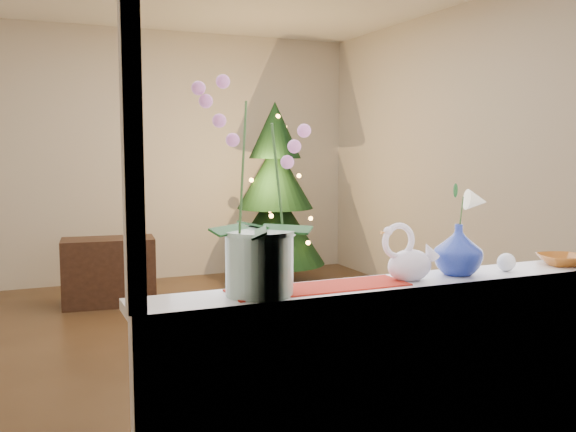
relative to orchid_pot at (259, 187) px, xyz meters
name	(u,v)px	position (x,y,z in m)	size (l,w,h in m)	color
ground	(226,340)	(0.63, 2.38, -1.31)	(5.00, 5.00, 0.00)	#382617
wall_back	(155,156)	(0.63, 4.88, 0.04)	(4.50, 0.10, 2.70)	beige
wall_front	(426,174)	(0.63, -0.12, 0.04)	(4.50, 0.10, 2.70)	beige
wall_right	(472,159)	(2.88, 2.38, 0.04)	(0.10, 5.00, 2.70)	beige
window_apron	(415,404)	(0.63, -0.08, -0.87)	(2.20, 0.08, 0.88)	white
windowsill	(405,285)	(0.63, 0.01, -0.41)	(2.20, 0.26, 0.04)	white
window_frame	(424,80)	(0.63, -0.09, 0.39)	(2.22, 0.06, 1.60)	white
runner	(319,287)	(0.25, 0.01, -0.38)	(0.70, 0.20, 0.01)	maroon
orchid_pot	(259,187)	(0.00, 0.00, 0.00)	(0.27, 0.27, 0.78)	beige
swan	(410,253)	(0.64, 0.00, -0.28)	(0.26, 0.12, 0.22)	silver
blue_vase	(458,246)	(0.89, 0.02, -0.27)	(0.23, 0.23, 0.24)	navy
lily	(460,194)	(0.89, 0.02, -0.05)	(0.14, 0.08, 0.18)	white
paperweight	(506,262)	(1.13, 0.00, -0.35)	(0.08, 0.08, 0.08)	silver
amber_dish	(562,261)	(1.45, 0.00, -0.37)	(0.17, 0.17, 0.04)	#975017
xmas_tree	(275,194)	(1.72, 4.10, -0.35)	(1.05, 1.05, 1.92)	#133316
side_table	(109,272)	(-0.03, 3.87, -1.00)	(0.82, 0.41, 0.62)	black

